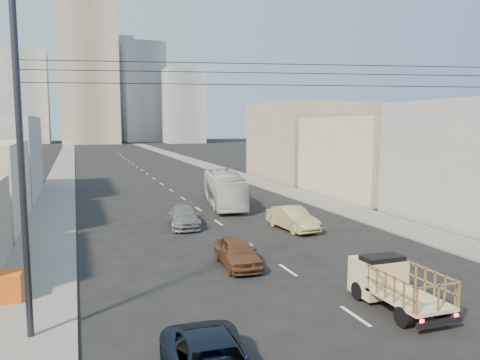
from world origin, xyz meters
TOP-DOWN VIEW (x-y plane):
  - ground at (0.00, 0.00)m, footprint 420.00×420.00m
  - sidewalk_left at (-11.75, 70.00)m, footprint 3.50×180.00m
  - sidewalk_right at (11.75, 70.00)m, footprint 3.50×180.00m
  - lane_dashes at (0.00, 53.00)m, footprint 0.15×104.00m
  - flatbed_pickup at (1.91, 2.19)m, footprint 1.95×4.41m
  - city_bus at (2.60, 26.86)m, footprint 4.27×11.06m
  - sedan_brown at (-2.18, 9.48)m, footprint 1.99×4.43m
  - sedan_tan at (4.17, 16.08)m, footprint 2.14×4.93m
  - sedan_grey at (-2.72, 19.60)m, footprint 2.60×5.19m
  - streetlamp_left at (-11.39, 4.00)m, footprint 2.36×0.25m
  - overhead_wires at (0.00, 1.50)m, footprint 23.01×5.02m
  - bldg_right_mid at (19.50, 28.00)m, footprint 11.00×14.00m
  - bldg_right_far at (20.00, 44.00)m, footprint 12.00×16.00m
  - high_rise_tower at (-4.00, 170.00)m, footprint 20.00×20.00m
  - midrise_ne at (18.00, 185.00)m, footprint 16.00×16.00m
  - midrise_nw at (-26.00, 180.00)m, footprint 15.00×15.00m
  - midrise_back at (6.00, 200.00)m, footprint 18.00×18.00m
  - midrise_east at (30.00, 165.00)m, footprint 14.00×14.00m

SIDE VIEW (x-z plane):
  - ground at x=0.00m, z-range 0.00..0.00m
  - lane_dashes at x=0.00m, z-range 0.00..0.01m
  - sidewalk_left at x=-11.75m, z-range 0.00..0.12m
  - sidewalk_right at x=11.75m, z-range 0.00..0.12m
  - sedan_grey at x=-2.72m, z-range 0.00..1.45m
  - sedan_brown at x=-2.18m, z-range 0.00..1.48m
  - sedan_tan at x=4.17m, z-range 0.00..1.58m
  - flatbed_pickup at x=1.91m, z-range 0.14..2.04m
  - city_bus at x=2.60m, z-range 0.00..3.00m
  - bldg_right_mid at x=19.50m, z-range 0.00..8.00m
  - bldg_right_far at x=20.00m, z-range 0.00..10.00m
  - streetlamp_left at x=-11.39m, z-range 0.44..12.44m
  - overhead_wires at x=0.00m, z-range 8.60..9.33m
  - midrise_east at x=30.00m, z-range 0.00..28.00m
  - midrise_nw at x=-26.00m, z-range 0.00..34.00m
  - midrise_ne at x=18.00m, z-range 0.00..40.00m
  - midrise_back at x=6.00m, z-range 0.00..44.00m
  - high_rise_tower at x=-4.00m, z-range 0.00..60.00m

